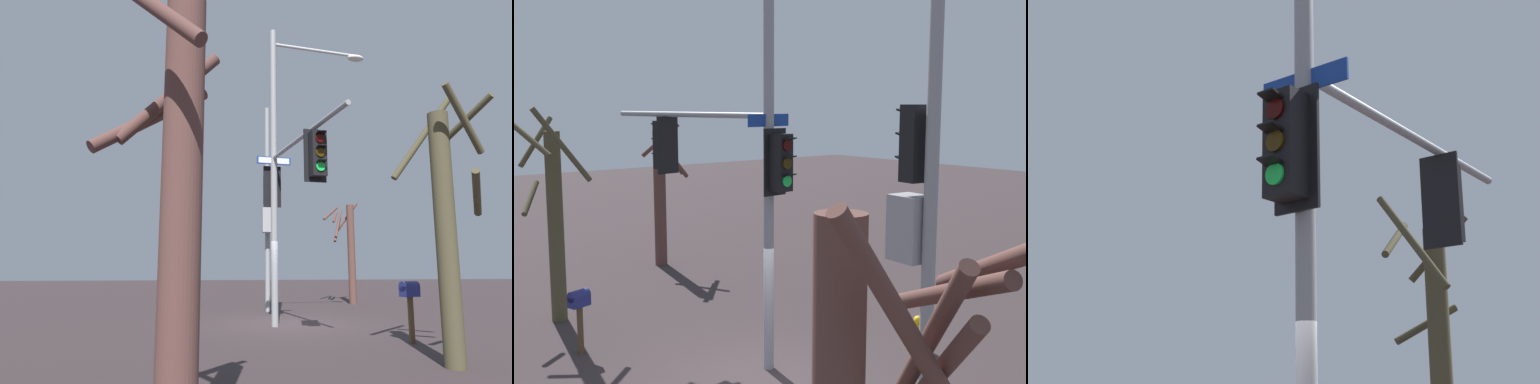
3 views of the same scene
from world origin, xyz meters
The scene contains 2 objects.
main_signal_pole_assembly centered at (0.12, 1.16, 4.95)m, with size 3.84×5.56×9.40m.
bare_tree_across_street centered at (-1.93, 5.95, 2.61)m, with size 1.68×1.80×5.27m.
Camera 3 is at (5.51, -4.62, 1.75)m, focal length 51.85 mm.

